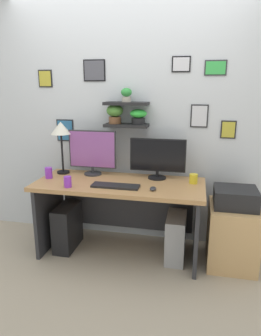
% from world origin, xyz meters
% --- Properties ---
extents(ground_plane, '(8.00, 8.00, 0.00)m').
position_xyz_m(ground_plane, '(0.00, 0.00, 0.00)').
color(ground_plane, tan).
extents(back_wall_assembly, '(4.40, 0.24, 2.70)m').
position_xyz_m(back_wall_assembly, '(0.00, 0.44, 1.35)').
color(back_wall_assembly, silver).
rests_on(back_wall_assembly, ground).
extents(desk, '(1.62, 0.68, 0.75)m').
position_xyz_m(desk, '(0.00, 0.05, 0.54)').
color(desk, tan).
rests_on(desk, ground).
extents(monitor_left, '(0.50, 0.18, 0.46)m').
position_xyz_m(monitor_left, '(-0.34, 0.22, 0.99)').
color(monitor_left, '#2D2D33').
rests_on(monitor_left, desk).
extents(monitor_right, '(0.55, 0.18, 0.40)m').
position_xyz_m(monitor_right, '(0.34, 0.22, 0.96)').
color(monitor_right, black).
rests_on(monitor_right, desk).
extents(keyboard, '(0.44, 0.14, 0.02)m').
position_xyz_m(keyboard, '(-0.00, -0.14, 0.76)').
color(keyboard, black).
rests_on(keyboard, desk).
extents(computer_mouse, '(0.06, 0.09, 0.03)m').
position_xyz_m(computer_mouse, '(0.35, -0.16, 0.77)').
color(computer_mouse, '#2D2D33').
rests_on(computer_mouse, desk).
extents(desk_lamp, '(0.20, 0.20, 0.54)m').
position_xyz_m(desk_lamp, '(-0.66, 0.19, 1.20)').
color(desk_lamp, black).
rests_on(desk_lamp, desk).
extents(coffee_mug, '(0.08, 0.08, 0.09)m').
position_xyz_m(coffee_mug, '(0.70, 0.13, 0.80)').
color(coffee_mug, yellow).
rests_on(coffee_mug, desk).
extents(pen_cup, '(0.07, 0.07, 0.10)m').
position_xyz_m(pen_cup, '(-0.43, -0.23, 0.80)').
color(pen_cup, purple).
rests_on(pen_cup, desk).
extents(water_cup, '(0.07, 0.07, 0.11)m').
position_xyz_m(water_cup, '(-0.73, -0.01, 0.81)').
color(water_cup, purple).
rests_on(water_cup, desk).
extents(drawer_cabinet, '(0.44, 0.50, 0.58)m').
position_xyz_m(drawer_cabinet, '(1.08, 0.04, 0.29)').
color(drawer_cabinet, tan).
rests_on(drawer_cabinet, ground).
extents(printer, '(0.38, 0.34, 0.17)m').
position_xyz_m(printer, '(1.08, 0.04, 0.67)').
color(printer, black).
rests_on(printer, drawer_cabinet).
extents(computer_tower_left, '(0.18, 0.40, 0.46)m').
position_xyz_m(computer_tower_left, '(-0.56, -0.01, 0.23)').
color(computer_tower_left, black).
rests_on(computer_tower_left, ground).
extents(computer_tower_right, '(0.18, 0.40, 0.45)m').
position_xyz_m(computer_tower_right, '(0.56, 0.02, 0.22)').
color(computer_tower_right, '#99999E').
rests_on(computer_tower_right, ground).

